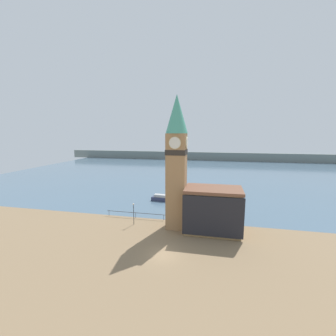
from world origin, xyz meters
name	(u,v)px	position (x,y,z in m)	size (l,w,h in m)	color
ground_plane	(163,255)	(0.00, 0.00, 0.00)	(160.00, 160.00, 0.00)	#846B4C
water	(200,171)	(0.00, 72.64, 0.00)	(160.00, 120.00, 0.00)	slate
far_shoreline	(204,156)	(0.00, 112.64, 2.50)	(180.00, 3.00, 5.00)	slate
pier_railing	(136,213)	(-8.65, 12.39, 0.96)	(12.19, 0.08, 1.09)	#333338
clock_tower	(177,159)	(0.10, 9.73, 12.41)	(3.78, 3.78, 23.30)	#9E754C
pier_building	(213,210)	(6.54, 9.28, 3.85)	(9.67, 6.36, 7.67)	#A88451
boat_near	(164,199)	(-5.58, 24.52, 0.61)	(6.87, 2.36, 1.60)	#333856
mooring_bollard_near	(166,227)	(-1.43, 8.24, 0.43)	(0.32, 0.32, 0.79)	#2D2D33
lamp_post	(134,210)	(-7.80, 9.13, 2.87)	(0.32, 0.32, 4.13)	black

